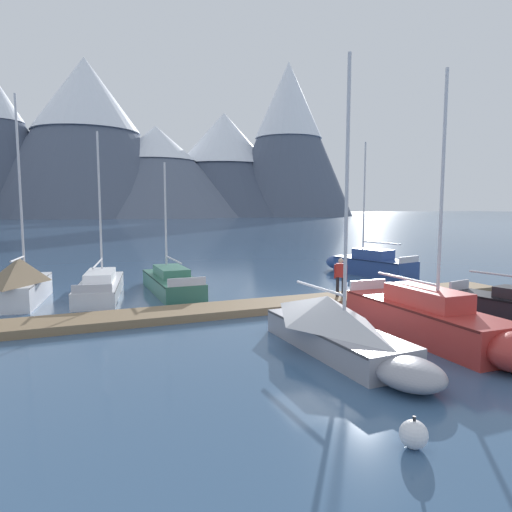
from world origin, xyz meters
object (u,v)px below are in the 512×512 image
Objects in this scene: sailboat_mid_dock_starboard at (338,328)px; person_on_dock at (341,275)px; sailboat_far_berth at (433,320)px; sailboat_nearest_berth at (23,281)px; sailboat_end_of_dock at (367,264)px; sailboat_second_berth at (102,284)px; sailboat_mid_dock_port at (170,281)px; mooring_buoy_channel_marker at (414,434)px.

person_on_dock is at bearing 59.96° from sailboat_mid_dock_starboard.
sailboat_mid_dock_starboard is 1.01× the size of sailboat_far_berth.
sailboat_mid_dock_starboard is at bearing -48.27° from sailboat_nearest_berth.
sailboat_end_of_dock reaches higher than person_on_dock.
sailboat_nearest_berth reaches higher than sailboat_far_berth.
sailboat_mid_dock_port is at bearing -4.49° from sailboat_second_berth.
sailboat_nearest_berth reaches higher than mooring_buoy_channel_marker.
sailboat_mid_dock_starboard is 1.01× the size of sailboat_end_of_dock.
sailboat_end_of_dock reaches higher than sailboat_second_berth.
sailboat_far_berth is at bearing -0.01° from sailboat_mid_dock_starboard.
sailboat_far_berth is at bearing -50.18° from sailboat_second_berth.
sailboat_nearest_berth is 19.21m from sailboat_end_of_dock.
sailboat_far_berth reaches higher than sailboat_end_of_dock.
sailboat_mid_dock_port is 0.88× the size of sailboat_far_berth.
sailboat_far_berth reaches higher than mooring_buoy_channel_marker.
mooring_buoy_channel_marker is at bearing -62.54° from sailboat_nearest_berth.
sailboat_far_berth reaches higher than person_on_dock.
sailboat_far_berth is (6.47, -11.39, 0.16)m from sailboat_mid_dock_port.
sailboat_mid_dock_starboard reaches higher than sailboat_second_berth.
person_on_dock reaches higher than mooring_buoy_channel_marker.
sailboat_nearest_berth reaches higher than sailboat_end_of_dock.
mooring_buoy_channel_marker is at bearing -73.37° from sailboat_second_berth.
sailboat_second_berth is 1.07× the size of sailboat_mid_dock_port.
sailboat_far_berth is 1.01× the size of sailboat_end_of_dock.
sailboat_second_berth is at bearing 106.63° from mooring_buoy_channel_marker.
sailboat_nearest_berth is at bearing 131.73° from sailboat_mid_dock_starboard.
person_on_dock is (-5.97, -7.19, 0.61)m from sailboat_end_of_dock.
sailboat_mid_dock_starboard is 16.19m from sailboat_end_of_dock.
sailboat_second_berth is at bearing 149.99° from person_on_dock.
sailboat_end_of_dock is at bearing 54.41° from sailboat_mid_dock_starboard.
sailboat_end_of_dock is at bearing 8.05° from sailboat_mid_dock_port.
sailboat_mid_dock_starboard is 5.30m from mooring_buoy_channel_marker.
sailboat_mid_dock_starboard is 4.90× the size of person_on_dock.
sailboat_end_of_dock is at bearing 65.19° from sailboat_far_berth.
sailboat_mid_dock_port is 0.89× the size of sailboat_end_of_dock.
sailboat_nearest_berth is 5.35× the size of person_on_dock.
sailboat_end_of_dock is at bearing 50.32° from person_on_dock.
sailboat_nearest_berth is 1.09× the size of sailboat_mid_dock_starboard.
mooring_buoy_channel_marker is (-1.37, -5.10, -0.48)m from sailboat_mid_dock_starboard.
sailboat_end_of_dock is 4.84× the size of person_on_dock.
person_on_dock is (9.82, -5.67, 0.78)m from sailboat_second_berth.
sailboat_nearest_berth is 1.11× the size of sailboat_end_of_dock.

